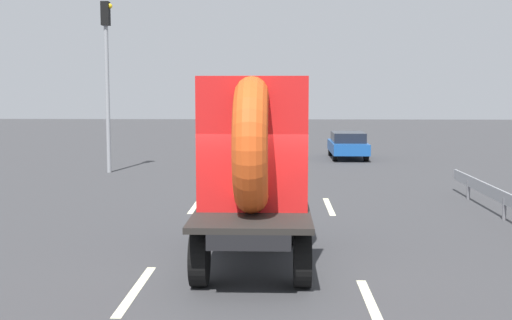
% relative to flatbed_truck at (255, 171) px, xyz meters
% --- Properties ---
extents(ground_plane, '(120.00, 120.00, 0.00)m').
position_rel_flatbed_truck_xyz_m(ground_plane, '(0.02, -0.77, -1.69)').
color(ground_plane, '#38383A').
extents(flatbed_truck, '(2.02, 4.74, 3.47)m').
position_rel_flatbed_truck_xyz_m(flatbed_truck, '(0.00, 0.00, 0.00)').
color(flatbed_truck, black).
rests_on(flatbed_truck, ground_plane).
extents(distant_sedan, '(1.64, 3.82, 1.25)m').
position_rel_flatbed_truck_xyz_m(distant_sedan, '(3.73, 18.48, -1.02)').
color(distant_sedan, black).
rests_on(distant_sedan, ground_plane).
extents(traffic_light, '(0.42, 0.36, 6.59)m').
position_rel_flatbed_truck_xyz_m(traffic_light, '(-6.19, 12.88, 2.55)').
color(traffic_light, gray).
rests_on(traffic_light, ground_plane).
extents(lane_dash_left_near, '(0.16, 2.70, 0.01)m').
position_rel_flatbed_truck_xyz_m(lane_dash_left_near, '(-1.86, -2.19, -1.69)').
color(lane_dash_left_near, beige).
rests_on(lane_dash_left_near, ground_plane).
extents(lane_dash_left_far, '(0.16, 2.21, 0.01)m').
position_rel_flatbed_truck_xyz_m(lane_dash_left_far, '(-1.86, 5.47, -1.69)').
color(lane_dash_left_far, beige).
rests_on(lane_dash_left_far, ground_plane).
extents(lane_dash_right_near, '(0.16, 2.34, 0.01)m').
position_rel_flatbed_truck_xyz_m(lane_dash_right_near, '(1.86, -2.72, -1.69)').
color(lane_dash_right_near, beige).
rests_on(lane_dash_right_near, ground_plane).
extents(lane_dash_right_far, '(0.16, 2.72, 0.01)m').
position_rel_flatbed_truck_xyz_m(lane_dash_right_far, '(1.86, 5.59, -1.69)').
color(lane_dash_right_far, beige).
rests_on(lane_dash_right_far, ground_plane).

